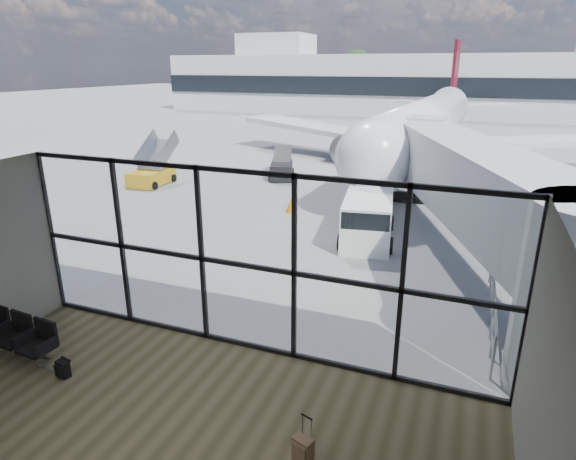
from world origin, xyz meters
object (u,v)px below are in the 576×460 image
Objects in this scene: seating_row at (17,333)px; suitcase at (303,451)px; backpack at (63,369)px; service_van at (368,218)px; airliner at (427,123)px; belt_loader at (282,169)px; mobile_stairs at (152,175)px.

seating_row is 2.53× the size of suitcase.
service_van reaches higher than backpack.
airliner is at bearing 92.11° from backpack.
service_van is 1.15× the size of belt_loader.
seating_row is 0.07× the size of airliner.
service_van reaches higher than suitcase.
mobile_stairs reaches higher than backpack.
belt_loader is (-3.02, 20.51, 0.35)m from backpack.
belt_loader is 1.10× the size of mobile_stairs.
airliner is 9.01× the size of belt_loader.
airliner is 18.09m from service_van.
backpack is (1.65, -0.30, -0.38)m from seating_row.
seating_row is at bearing -105.25° from belt_loader.
airliner is at bearing 80.07° from service_van.
service_van is at bearing -70.38° from belt_loader.
belt_loader is (-7.64, -8.77, -2.15)m from airliner.
suitcase is 0.27× the size of mobile_stairs.
mobile_stairs reaches higher than service_van.
mobile_stairs is at bearing -165.32° from belt_loader.
seating_row reaches higher than backpack.
airliner reaches higher than backpack.
seating_row is 0.55× the size of service_van.
mobile_stairs is at bearing 120.44° from seating_row.
backpack is at bearing -6.17° from seating_row.
belt_loader is at bearing 119.56° from service_van.
service_van is (4.39, 11.28, 0.72)m from backpack.
airliner is 11.83m from belt_loader.
suitcase is at bearing -84.93° from airliner.
backpack is at bearing -100.76° from belt_loader.
belt_loader reaches higher than suitcase.
backpack is at bearing -96.25° from airliner.
suitcase is 22.70m from belt_loader.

